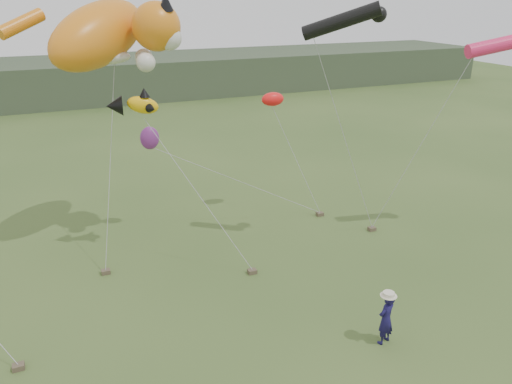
% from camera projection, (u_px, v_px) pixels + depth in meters
% --- Properties ---
extents(ground, '(120.00, 120.00, 0.00)m').
position_uv_depth(ground, '(313.00, 337.00, 16.31)').
color(ground, '#385123').
rests_on(ground, ground).
extents(headland, '(90.00, 13.00, 4.00)m').
position_uv_depth(headland, '(84.00, 80.00, 52.79)').
color(headland, '#2D3D28').
rests_on(headland, ground).
extents(festival_attendant, '(0.75, 0.62, 1.79)m').
position_uv_depth(festival_attendant, '(386.00, 319.00, 15.76)').
color(festival_attendant, '#151141').
rests_on(festival_attendant, ground).
extents(sandbag_anchors, '(15.59, 6.54, 0.17)m').
position_uv_depth(sandbag_anchors, '(234.00, 261.00, 20.74)').
color(sandbag_anchors, brown).
rests_on(sandbag_anchors, ground).
extents(cat_kite, '(6.83, 5.44, 3.67)m').
position_uv_depth(cat_kite, '(111.00, 34.00, 19.79)').
color(cat_kite, orange).
rests_on(cat_kite, ground).
extents(fish_kite, '(2.09, 1.36, 1.12)m').
position_uv_depth(fish_kite, '(132.00, 105.00, 19.27)').
color(fish_kite, '#E8AC0C').
rests_on(fish_kite, ground).
extents(tube_kites, '(9.92, 3.43, 2.25)m').
position_uv_depth(tube_kites, '(439.00, 32.00, 19.55)').
color(tube_kites, black).
rests_on(tube_kites, ground).
extents(misc_kites, '(6.93, 0.71, 2.15)m').
position_uv_depth(misc_kites, '(212.00, 118.00, 22.90)').
color(misc_kites, red).
rests_on(misc_kites, ground).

